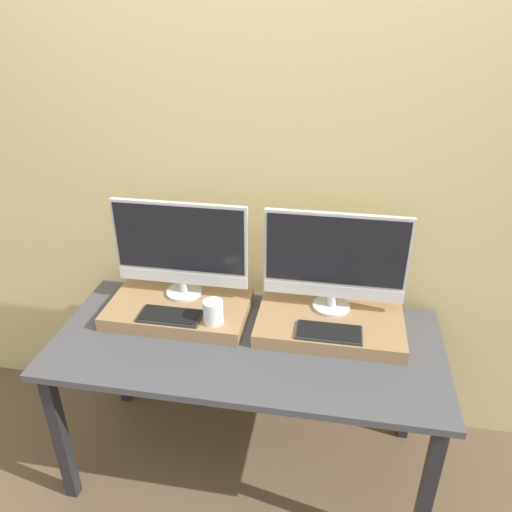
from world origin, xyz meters
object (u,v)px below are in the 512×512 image
Objects in this scene: keyboard_right at (329,332)px; monitor_right at (335,260)px; monitor_left at (181,247)px; mug at (213,312)px; keyboard_left at (170,316)px.

monitor_right is at bearing 90.00° from keyboard_right.
mug is (0.19, -0.19, -0.19)m from monitor_left.
mug is 0.55m from monitor_right.
monitor_right is at bearing 16.29° from keyboard_left.
keyboard_left is at bearing -90.00° from monitor_left.
monitor_left is at bearing 180.00° from monitor_right.
monitor_right reaches higher than mug.
monitor_left is at bearing 134.05° from mug.
mug is (0.19, -0.00, 0.04)m from keyboard_left.
monitor_right is (0.67, 0.19, 0.23)m from keyboard_left.
keyboard_left and keyboard_right have the same top height.
monitor_left reaches higher than mug.
monitor_right reaches higher than keyboard_left.
keyboard_left is 0.44× the size of monitor_right.
mug is 0.17× the size of monitor_right.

